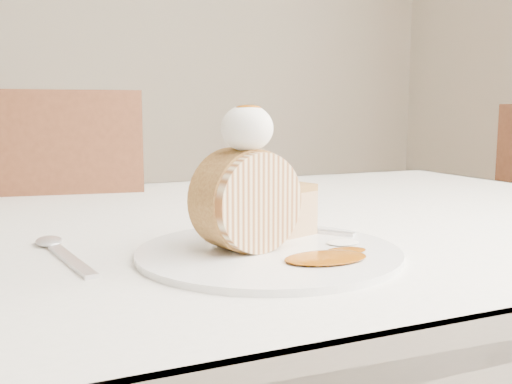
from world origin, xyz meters
name	(u,v)px	position (x,y,z in m)	size (l,w,h in m)	color
table	(233,278)	(0.00, 0.20, 0.66)	(1.40, 0.90, 0.75)	white
chair_far	(34,289)	(-0.26, 0.68, 0.54)	(0.50, 0.50, 0.94)	brown
plate	(268,252)	(-0.04, -0.02, 0.75)	(0.28, 0.28, 0.01)	white
roulade_slice	(247,201)	(-0.07, -0.01, 0.81)	(0.10, 0.10, 0.06)	beige
cake_chunk	(282,212)	(0.00, 0.04, 0.78)	(0.06, 0.06, 0.05)	#AA8140
whipped_cream	(247,128)	(-0.07, -0.02, 0.88)	(0.05, 0.05, 0.05)	white
caramel_drizzle	(248,102)	(-0.07, -0.02, 0.91)	(0.03, 0.02, 0.01)	#833E05
caramel_pool	(326,258)	(-0.01, -0.08, 0.76)	(0.09, 0.06, 0.00)	#833E05
fork	(307,230)	(0.04, 0.04, 0.76)	(0.02, 0.17, 0.00)	silver
spoon	(71,260)	(-0.24, 0.03, 0.75)	(0.03, 0.17, 0.00)	silver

